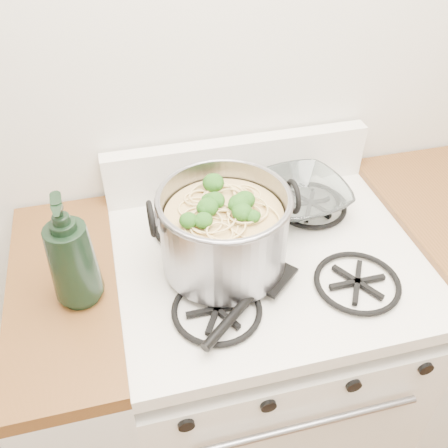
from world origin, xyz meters
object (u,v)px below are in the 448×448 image
Objects in this scene: stock_pot at (224,232)px; spatula at (270,273)px; bottle at (70,251)px; glass_bowl at (300,201)px; gas_range at (260,363)px.

spatula is (0.09, -0.08, -0.08)m from stock_pot.
bottle is at bearing -137.21° from spatula.
stock_pot is 0.15m from spatula.
glass_bowl is at bearing 32.72° from stock_pot.
bottle is at bearing -174.98° from gas_range.
spatula is 0.45m from bottle.
stock_pot is (-0.12, -0.01, 0.58)m from gas_range.
gas_range is at bearing 122.26° from spatula.
glass_bowl is 0.36× the size of bottle.
glass_bowl is at bearing 48.25° from gas_range.
gas_range is 9.14× the size of glass_bowl.
gas_range is at bearing 5.82° from stock_pot.
stock_pot is at bearing 2.30° from bottle.
bottle is (-0.46, -0.04, 0.62)m from gas_range.
gas_range is 0.51m from spatula.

